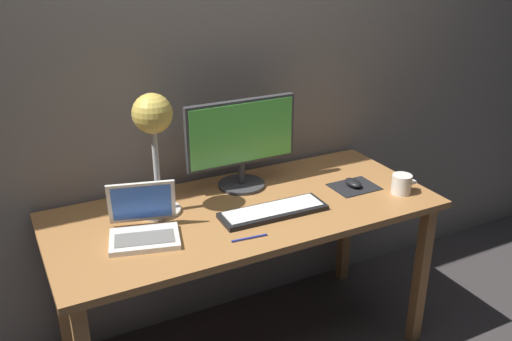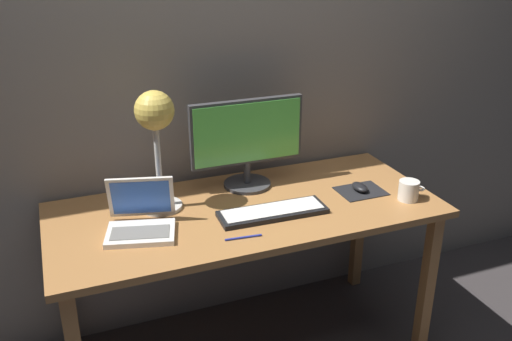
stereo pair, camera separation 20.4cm
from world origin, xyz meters
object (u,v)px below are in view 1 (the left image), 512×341
(keyboard_main, at_px, (273,211))
(desk_lamp, at_px, (153,127))
(monitor, at_px, (241,139))
(pen, at_px, (249,238))
(mouse, at_px, (353,183))
(laptop, at_px, (143,221))
(coffee_mug, at_px, (402,184))

(keyboard_main, height_order, desk_lamp, desk_lamp)
(desk_lamp, bearing_deg, monitor, 10.63)
(pen, bearing_deg, mouse, 18.02)
(laptop, height_order, desk_lamp, desk_lamp)
(mouse, bearing_deg, coffee_mug, -44.52)
(pen, bearing_deg, coffee_mug, 4.01)
(monitor, relative_size, pen, 3.61)
(keyboard_main, bearing_deg, monitor, 89.46)
(keyboard_main, bearing_deg, coffee_mug, -7.90)
(coffee_mug, bearing_deg, keyboard_main, 172.10)
(desk_lamp, bearing_deg, laptop, -126.11)
(keyboard_main, distance_m, pen, 0.22)
(desk_lamp, bearing_deg, keyboard_main, -28.86)
(laptop, distance_m, desk_lamp, 0.36)
(laptop, distance_m, pen, 0.40)
(desk_lamp, distance_m, coffee_mug, 1.09)
(laptop, xyz_separation_m, desk_lamp, (0.11, 0.15, 0.31))
(monitor, relative_size, laptop, 1.67)
(mouse, xyz_separation_m, coffee_mug, (0.15, -0.15, 0.02))
(desk_lamp, height_order, pen, desk_lamp)
(keyboard_main, xyz_separation_m, mouse, (0.44, 0.06, 0.01))
(mouse, height_order, coffee_mug, coffee_mug)
(keyboard_main, bearing_deg, laptop, 171.87)
(laptop, bearing_deg, mouse, -0.50)
(monitor, distance_m, desk_lamp, 0.44)
(desk_lamp, relative_size, coffee_mug, 4.09)
(pen, bearing_deg, keyboard_main, 37.73)
(laptop, distance_m, mouse, 0.95)
(coffee_mug, distance_m, pen, 0.77)
(keyboard_main, relative_size, mouse, 4.63)
(pen, bearing_deg, laptop, 148.20)
(laptop, height_order, pen, laptop)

